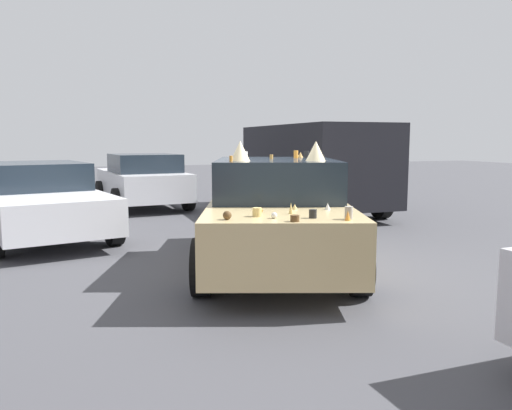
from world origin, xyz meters
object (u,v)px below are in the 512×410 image
at_px(parked_van_far_left, 313,164).
at_px(parked_sedan_row_back_far, 142,180).
at_px(art_car_decorated, 276,212).
at_px(parked_sedan_near_right, 40,199).

bearing_deg(parked_van_far_left, parked_sedan_row_back_far, -121.15).
relative_size(art_car_decorated, parked_van_far_left, 0.94).
height_order(parked_sedan_near_right, parked_sedan_row_back_far, parked_sedan_row_back_far).
relative_size(art_car_decorated, parked_sedan_near_right, 0.99).
xyz_separation_m(parked_van_far_left, parked_sedan_row_back_far, (2.40, 3.91, -0.49)).
bearing_deg(art_car_decorated, parked_sedan_near_right, -117.82).
bearing_deg(art_car_decorated, parked_van_far_left, 168.12).
height_order(art_car_decorated, parked_sedan_near_right, art_car_decorated).
height_order(parked_van_far_left, parked_sedan_row_back_far, parked_van_far_left).
bearing_deg(art_car_decorated, parked_sedan_row_back_far, -153.08).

